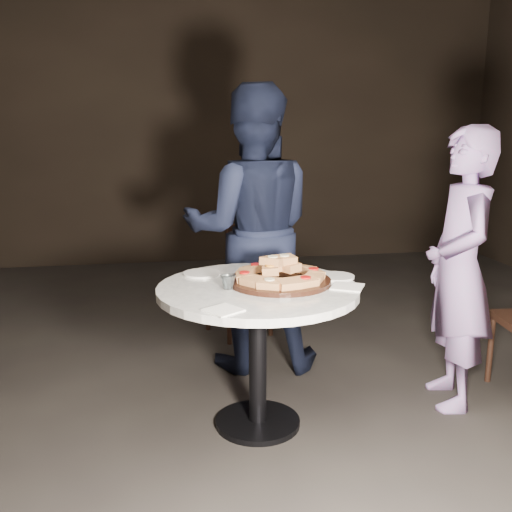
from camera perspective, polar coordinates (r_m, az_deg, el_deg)
The scene contains 12 objects.
floor at distance 2.93m, azimuth 2.70°, elevation -15.82°, with size 7.00×7.00×0.00m, color black.
table at distance 2.64m, azimuth 0.18°, elevation -5.73°, with size 1.14×1.14×0.69m.
serving_board at distance 2.65m, azimuth 2.36°, elevation -2.51°, with size 0.48×0.48×0.02m, color black.
focaccia_pile at distance 2.64m, azimuth 2.31°, elevation -1.59°, with size 0.42×0.42×0.11m.
plate_left at distance 2.82m, azimuth -5.44°, elevation -1.75°, with size 0.18×0.18×0.01m, color white.
plate_right at distance 2.77m, azimuth 7.99°, elevation -2.05°, with size 0.18×0.18×0.01m, color white.
water_glass at distance 2.55m, azimuth -2.79°, elevation -2.62°, with size 0.07×0.07×0.06m, color silver.
napkin_near at distance 2.26m, azimuth -3.29°, elevation -5.43°, with size 0.13×0.13×0.01m, color white.
napkin_far at distance 2.61m, azimuth 9.14°, elevation -3.05°, with size 0.14×0.14×0.01m, color white.
chair_far at distance 3.82m, azimuth -1.14°, elevation -1.45°, with size 0.49×0.50×0.81m.
diner_navy at distance 3.29m, azimuth -0.48°, elevation 2.58°, with size 0.80×0.62×1.64m, color black.
diner_teal at distance 3.02m, azimuth 19.64°, elevation -1.29°, with size 0.52×0.34×1.42m, color #866CA8.
Camera 1 is at (-0.56, -2.51, 1.40)m, focal length 40.00 mm.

